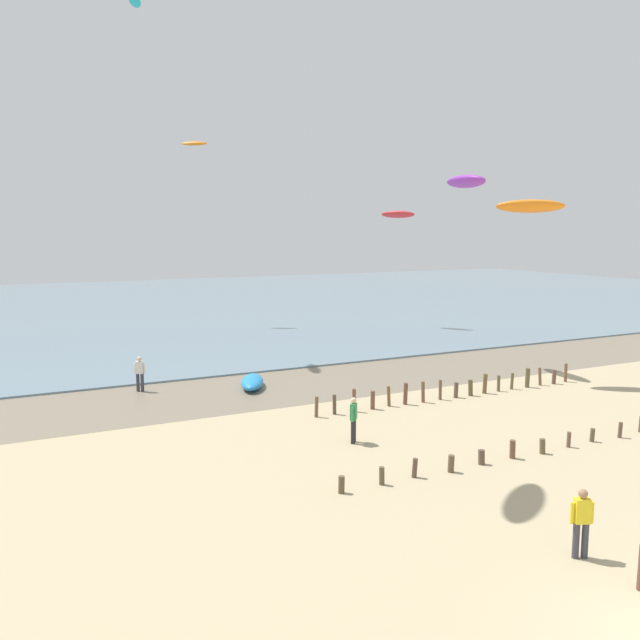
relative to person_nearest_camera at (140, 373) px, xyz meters
name	(u,v)px	position (x,y,z in m)	size (l,w,h in m)	color
wet_sand_strip	(257,390)	(5.15, -2.28, -0.91)	(120.00, 7.15, 0.01)	#7A6D59
sea	(118,307)	(5.15, 36.30, -0.87)	(160.00, 70.00, 0.10)	slate
groyne_mid	(577,438)	(12.46, -15.32, -0.63)	(20.02, 0.36, 0.67)	brown
groyne_far	(458,388)	(13.05, -7.80, -0.48)	(14.51, 0.35, 1.00)	brown
person_nearest_camera	(140,373)	(0.00, 0.00, 0.00)	(0.50, 0.38, 1.71)	#383842
person_mid_beach	(582,521)	(5.98, -21.29, 0.00)	(0.53, 0.34, 1.71)	#383842
person_by_waterline	(354,418)	(5.39, -11.41, 0.00)	(0.40, 0.47, 1.71)	#232328
grounded_kite	(252,382)	(5.11, -1.76, -0.62)	(2.98, 1.07, 0.60)	#2384D1
kite_aloft_0	(194,143)	(9.16, 21.40, 13.76)	(2.08, 0.66, 0.33)	orange
kite_aloft_2	(135,1)	(2.40, 9.65, 20.18)	(2.11, 0.67, 0.34)	#19B2B7
kite_aloft_3	(398,214)	(22.97, 12.58, 8.08)	(2.81, 0.90, 0.45)	red
kite_aloft_4	(530,206)	(18.29, -6.54, 8.03)	(3.39, 1.08, 0.54)	orange
kite_aloft_5	(466,181)	(17.60, -2.28, 9.50)	(3.59, 1.15, 0.57)	purple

